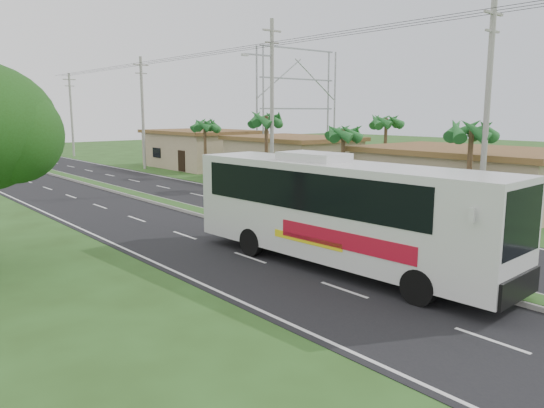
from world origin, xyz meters
TOP-DOWN VIEW (x-y plane):
  - ground at (0.00, 0.00)m, footprint 180.00×180.00m
  - road_asphalt at (0.00, 20.00)m, footprint 14.00×160.00m
  - median_strip at (0.00, 20.00)m, footprint 1.20×160.00m
  - lane_edge_left at (-6.70, 20.00)m, footprint 0.12×160.00m
  - lane_edge_right at (6.70, 20.00)m, footprint 0.12×160.00m
  - shop_near at (14.00, 6.00)m, footprint 8.60×12.60m
  - shop_mid at (14.00, 22.00)m, footprint 7.60×10.60m
  - shop_far at (14.00, 36.00)m, footprint 8.60×11.60m
  - palm_verge_a at (9.00, 3.00)m, footprint 2.40×2.40m
  - palm_verge_b at (9.40, 12.00)m, footprint 2.40×2.40m
  - palm_verge_c at (8.80, 19.00)m, footprint 2.40×2.40m
  - palm_verge_d at (9.30, 28.00)m, footprint 2.40×2.40m
  - palm_behind_shop at (17.50, 15.00)m, footprint 2.40×2.40m
  - utility_pole_a at (8.50, 2.00)m, footprint 1.60×0.28m
  - utility_pole_b at (8.47, 18.00)m, footprint 3.20×0.28m
  - utility_pole_c at (8.50, 38.00)m, footprint 1.60×0.28m
  - utility_pole_d at (8.50, 58.00)m, footprint 1.60×0.28m
  - billboard_lattice at (22.00, 30.00)m, footprint 10.18×1.18m
  - coach_bus_main at (-1.80, 1.92)m, footprint 3.44×13.12m
  - motorcyclist at (-0.90, 4.06)m, footprint 1.76×1.10m

SIDE VIEW (x-z plane):
  - ground at x=0.00m, z-range 0.00..0.00m
  - lane_edge_left at x=-6.70m, z-range 0.00..0.00m
  - lane_edge_right at x=6.70m, z-range 0.00..0.00m
  - road_asphalt at x=0.00m, z-range 0.00..0.02m
  - median_strip at x=0.00m, z-range 0.01..0.20m
  - motorcyclist at x=-0.90m, z-range -0.31..1.95m
  - shop_near at x=14.00m, z-range 0.02..3.54m
  - shop_mid at x=14.00m, z-range 0.02..3.69m
  - shop_far at x=14.00m, z-range 0.02..3.84m
  - coach_bus_main at x=-1.80m, z-range 0.21..4.41m
  - palm_verge_b at x=9.40m, z-range 1.83..6.88m
  - palm_verge_d at x=9.30m, z-range 1.92..7.17m
  - palm_verge_a at x=9.00m, z-range 2.02..7.47m
  - palm_behind_shop at x=17.50m, z-range 2.11..7.76m
  - palm_verge_c at x=8.80m, z-range 2.20..8.05m
  - utility_pole_d at x=8.50m, z-range 0.17..10.67m
  - utility_pole_a at x=8.50m, z-range 0.17..11.17m
  - utility_pole_c at x=8.50m, z-range 0.17..11.17m
  - utility_pole_b at x=8.47m, z-range 0.26..12.26m
  - billboard_lattice at x=22.00m, z-range 0.79..12.86m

